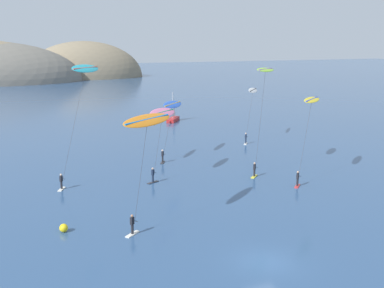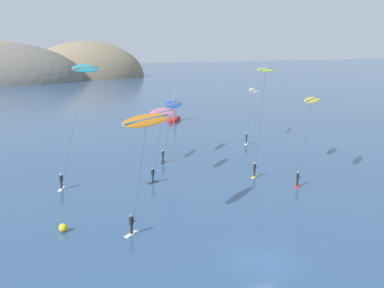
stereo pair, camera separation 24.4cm
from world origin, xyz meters
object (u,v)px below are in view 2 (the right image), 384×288
Objects in this scene: kitesurfer_yellow at (311,108)px; kitesurfer_blue at (172,108)px; marker_buoy at (63,228)px; kitesurfer_lime at (265,80)px; kitesurfer_pink at (162,117)px; sailboat_near at (174,118)px; kitesurfer_cyan at (84,77)px; kitesurfer_white at (253,95)px; kitesurfer_orange at (146,127)px.

kitesurfer_yellow is 18.67m from kitesurfer_blue.
kitesurfer_lime is at bearing 20.98° from marker_buoy.
kitesurfer_yellow is at bearing 10.61° from marker_buoy.
sailboat_near is at bearing 67.13° from kitesurfer_pink.
kitesurfer_white is at bearing 22.02° from kitesurfer_cyan.
kitesurfer_cyan reaches higher than marker_buoy.
kitesurfer_white is at bearing 22.46° from kitesurfer_blue.
sailboat_near is 39.36m from kitesurfer_pink.
kitesurfer_lime is at bearing -116.73° from kitesurfer_white.
kitesurfer_pink is at bearing -143.27° from kitesurfer_white.
kitesurfer_cyan is at bearing 161.77° from kitesurfer_lime.
kitesurfer_lime is 1.53× the size of kitesurfer_white.
kitesurfer_yellow is at bearing -50.26° from kitesurfer_lime.
kitesurfer_white is at bearing 63.27° from kitesurfer_lime.
kitesurfer_yellow is at bearing 17.53° from kitesurfer_orange.
kitesurfer_orange is at bearing -132.98° from kitesurfer_white.
sailboat_near is at bearing 54.44° from kitesurfer_cyan.
kitesurfer_orange is at bearing -148.53° from kitesurfer_lime.
sailboat_near is 39.73m from kitesurfer_lime.
kitesurfer_orange is at bearing -113.36° from sailboat_near.
kitesurfer_pink is (-15.10, -35.79, 6.32)m from sailboat_near.
sailboat_near is 0.76× the size of kitesurfer_blue.
kitesurfer_blue is 0.80× the size of kitesurfer_orange.
kitesurfer_cyan is at bearing -125.56° from sailboat_near.
kitesurfer_yellow is at bearing -24.80° from kitesurfer_cyan.
kitesurfer_lime is at bearing 31.47° from kitesurfer_orange.
kitesurfer_white is (5.51, 21.97, -1.12)m from kitesurfer_yellow.
kitesurfer_yellow is (0.00, -42.39, 7.43)m from sailboat_near.
kitesurfer_lime is 20.32m from kitesurfer_white.
kitesurfer_white reaches higher than kitesurfer_pink.
kitesurfer_yellow is 13.08× the size of marker_buoy.
kitesurfer_lime is 1.64× the size of kitesurfer_blue.
marker_buoy is at bearing 167.85° from kitesurfer_orange.
kitesurfer_cyan reaches higher than kitesurfer_orange.
sailboat_near is 0.45× the size of kitesurfer_cyan.
kitesurfer_cyan is at bearing -158.55° from kitesurfer_blue.
kitesurfer_lime is 6.11m from kitesurfer_yellow.
kitesurfer_cyan is (-22.78, -31.86, 10.73)m from sailboat_near.
kitesurfer_pink is at bearing 168.20° from kitesurfer_lime.
kitesurfer_cyan reaches higher than kitesurfer_yellow.
kitesurfer_blue is at bearing -111.29° from sailboat_near.
sailboat_near is 0.62× the size of kitesurfer_yellow.
kitesurfer_white is (8.97, 17.81, -3.95)m from kitesurfer_lime.
kitesurfer_white is at bearing 47.02° from kitesurfer_orange.
kitesurfer_blue reaches higher than marker_buoy.
sailboat_near is 29.64m from kitesurfer_blue.
kitesurfer_cyan is 17.55m from kitesurfer_orange.
kitesurfer_blue is 10.76× the size of marker_buoy.
kitesurfer_lime reaches higher than kitesurfer_blue.
kitesurfer_white is (28.29, 11.44, -4.42)m from kitesurfer_cyan.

